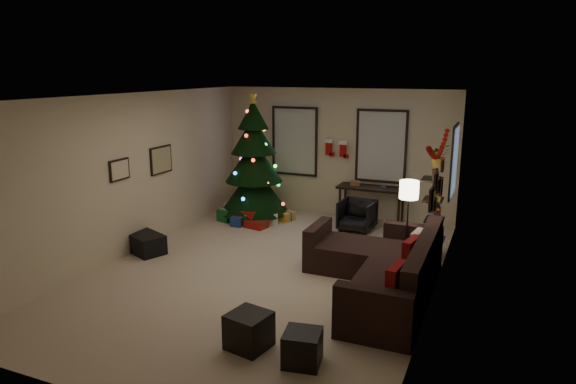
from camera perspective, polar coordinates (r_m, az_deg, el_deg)
The scene contains 29 objects.
floor at distance 8.07m, azimuth -2.34°, elevation -8.83°, with size 7.00×7.00×0.00m, color #C5AE95.
ceiling at distance 7.47m, azimuth -2.54°, elevation 10.70°, with size 7.00×7.00×0.00m, color white.
wall_back at distance 10.86m, azimuth 5.50°, elevation 4.38°, with size 5.00×5.00×0.00m, color beige.
wall_front at distance 4.87m, azimuth -20.52°, elevation -8.06°, with size 5.00×5.00×0.00m, color beige.
wall_left at distance 8.99m, azimuth -17.01°, elevation 1.93°, with size 7.00×7.00×0.00m, color beige.
wall_right at distance 6.99m, azimuth 16.44°, elevation -1.27°, with size 7.00×7.00×0.00m, color beige.
window_back_left at distance 11.12m, azimuth 0.78°, elevation 5.70°, with size 1.05×0.06×1.50m.
window_back_right at distance 10.56m, azimuth 10.41°, elevation 5.06°, with size 1.05×0.06×1.50m.
window_right_wall at distance 9.45m, azimuth 18.18°, elevation 3.31°, with size 0.06×0.90×1.30m.
christmas_tree at distance 10.60m, azimuth -3.84°, elevation 2.90°, with size 1.45×1.45×2.69m.
presents at distance 10.50m, azimuth -4.42°, elevation -2.80°, with size 1.50×1.01×0.30m.
sofa at distance 7.44m, azimuth 10.72°, elevation -8.64°, with size 1.96×2.84×0.89m.
pillow_red_a at distance 6.18m, azimuth 12.00°, elevation -9.91°, with size 0.12×0.45×0.45m, color maroon.
pillow_red_b at distance 7.14m, azimuth 13.65°, elevation -6.74°, with size 0.11×0.43×0.43m, color maroon.
pillow_cream at distance 7.60m, azimuth 14.26°, elevation -5.60°, with size 0.11×0.38×0.38m, color beige.
ottoman_near at distance 5.96m, azimuth -4.40°, elevation -15.20°, with size 0.43×0.43×0.41m, color black.
ottoman_far at distance 5.67m, azimuth 1.62°, elevation -17.05°, with size 0.39×0.39×0.37m, color black.
desk at distance 10.51m, azimuth 9.33°, elevation 0.11°, with size 1.38×0.49×0.74m.
desk_chair at distance 10.02m, azimuth 7.74°, elevation -2.59°, with size 0.59×0.56×0.61m, color black.
bookshelf at distance 8.78m, azimuth 16.20°, elevation -2.36°, with size 0.30×0.46×1.53m.
potted_plant at distance 8.39m, azimuth 16.53°, elevation 4.33°, with size 0.44×0.38×0.48m, color #4C4C4C.
floor_lamp at distance 8.09m, azimuth 13.38°, elevation -0.39°, with size 0.30×0.30×1.40m.
art_map at distance 9.55m, azimuth -14.03°, elevation 3.50°, with size 0.04×0.60×0.50m.
art_abstract at distance 8.70m, azimuth -18.36°, elevation 2.38°, with size 0.04×0.45×0.35m.
gallery at distance 6.87m, azimuth 16.32°, elevation 0.39°, with size 0.03×1.25×0.54m.
garland at distance 6.93m, azimuth 16.52°, elevation 4.92°, with size 0.08×1.90×0.30m, color #A5140C, non-canonical shape.
stocking_left at distance 10.80m, azimuth 4.64°, elevation 5.04°, with size 0.20×0.05×0.36m.
stocking_right at distance 10.64m, azimuth 6.23°, elevation 4.82°, with size 0.20×0.05×0.36m.
storage_bin at distance 9.10m, azimuth -15.63°, elevation -5.57°, with size 0.66×0.44×0.33m, color black.
Camera 1 is at (3.20, -6.74, 3.07)m, focal length 31.75 mm.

